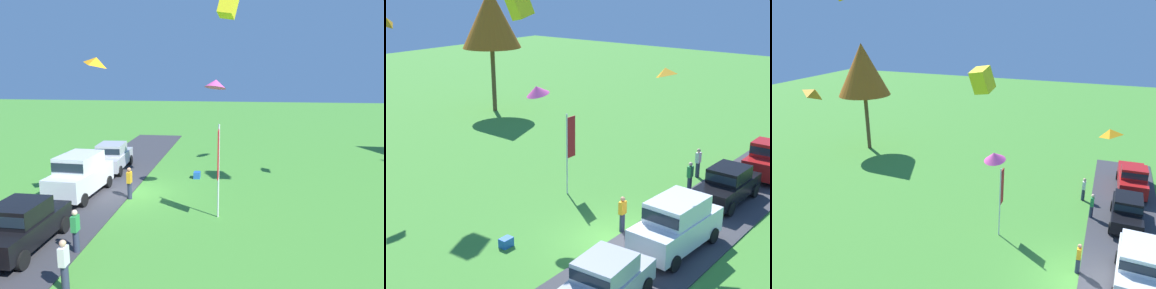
# 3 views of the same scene
# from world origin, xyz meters

# --- Properties ---
(ground_plane) EXTENTS (120.00, 120.00, 0.00)m
(ground_plane) POSITION_xyz_m (0.00, 0.00, 0.00)
(ground_plane) COLOR #478E33
(pavement_strip) EXTENTS (36.00, 4.40, 0.06)m
(pavement_strip) POSITION_xyz_m (0.00, -2.13, 0.03)
(pavement_strip) COLOR #38383D
(pavement_strip) RESTS_ON ground
(car_sedan_far_end) EXTENTS (4.50, 2.17, 1.84)m
(car_sedan_far_end) POSITION_xyz_m (-4.32, -2.54, 1.04)
(car_sedan_far_end) COLOR #B7B7BC
(car_sedan_far_end) RESTS_ON ground
(car_suv_by_flagpole) EXTENTS (4.70, 2.25, 2.28)m
(car_suv_by_flagpole) POSITION_xyz_m (0.86, -2.53, 1.30)
(car_suv_by_flagpole) COLOR white
(car_suv_by_flagpole) RESTS_ON ground
(car_sedan_near_entrance) EXTENTS (4.43, 2.02, 1.84)m
(car_sedan_near_entrance) POSITION_xyz_m (6.94, -2.18, 1.04)
(car_sedan_near_entrance) COLOR black
(car_sedan_near_entrance) RESTS_ON ground
(person_on_lawn) EXTENTS (0.36, 0.24, 1.71)m
(person_on_lawn) POSITION_xyz_m (6.97, -0.06, 0.88)
(person_on_lawn) COLOR #2D334C
(person_on_lawn) RESTS_ON ground
(person_beside_suv) EXTENTS (0.36, 0.24, 1.71)m
(person_beside_suv) POSITION_xyz_m (9.35, 0.64, 0.88)
(person_beside_suv) COLOR #2D334C
(person_beside_suv) RESTS_ON ground
(person_watching_sky) EXTENTS (0.36, 0.24, 1.71)m
(person_watching_sky) POSITION_xyz_m (0.92, 0.20, 0.88)
(person_watching_sky) COLOR #2D334C
(person_watching_sky) RESTS_ON ground
(tree_far_left) EXTENTS (4.83, 4.83, 10.20)m
(tree_far_left) POSITION_xyz_m (13.18, 21.51, 7.76)
(tree_far_left) COLOR brown
(tree_far_left) RESTS_ON ground
(flag_banner) EXTENTS (0.71, 0.08, 4.37)m
(flag_banner) POSITION_xyz_m (3.06, 4.98, 2.76)
(flag_banner) COLOR silver
(flag_banner) RESTS_ON ground
(cooler_box) EXTENTS (0.56, 0.40, 0.40)m
(cooler_box) POSITION_xyz_m (-3.33, 3.30, 0.20)
(cooler_box) COLOR blue
(cooler_box) RESTS_ON ground
(kite_diamond_topmost) EXTENTS (1.30, 1.20, 0.68)m
(kite_diamond_topmost) POSITION_xyz_m (-1.09, 14.06, 8.79)
(kite_diamond_topmost) COLOR orange
(kite_delta_trailing_tail) EXTENTS (1.49, 1.45, 0.65)m
(kite_delta_trailing_tail) POSITION_xyz_m (0.29, 4.63, 6.04)
(kite_delta_trailing_tail) COLOR #EA4C9E
(kite_diamond_mid_center) EXTENTS (0.93, 1.01, 0.57)m
(kite_diamond_mid_center) POSITION_xyz_m (2.93, -0.50, 7.09)
(kite_diamond_mid_center) COLOR orange
(kite_box_near_flag) EXTENTS (1.16, 1.09, 1.35)m
(kite_box_near_flag) POSITION_xyz_m (-0.15, 5.17, 9.82)
(kite_box_near_flag) COLOR yellow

